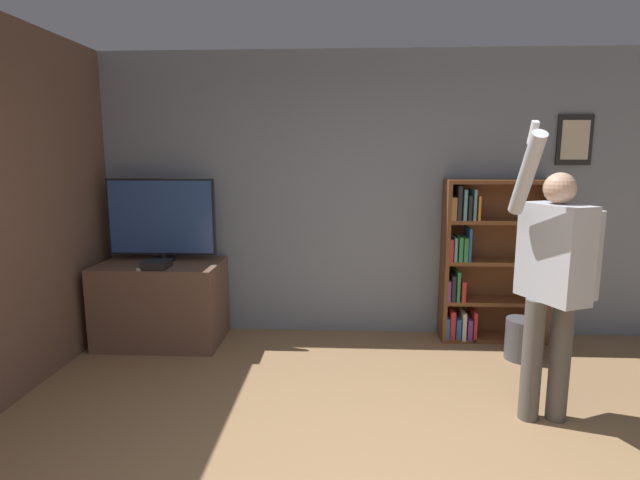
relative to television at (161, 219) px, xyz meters
name	(u,v)px	position (x,y,z in m)	size (l,w,h in m)	color
wall_back	(360,196)	(1.85, 0.30, 0.20)	(6.94, 0.09, 2.70)	gray
wall_side_brick	(6,212)	(-0.66, -1.17, 0.20)	(0.06, 4.49, 2.70)	brown
tv_ledge	(162,303)	(0.00, -0.10, -0.77)	(1.11, 0.69, 0.76)	brown
television	(161,219)	(0.00, 0.00, 0.00)	(1.00, 0.22, 0.77)	black
game_console	(156,265)	(0.05, -0.31, -0.36)	(0.22, 0.23, 0.07)	black
remote_loose	(143,268)	(-0.05, -0.36, -0.39)	(0.07, 0.14, 0.02)	white
bookshelf	(484,263)	(3.01, 0.13, -0.42)	(0.97, 0.28, 1.52)	brown
person	(553,275)	(3.03, -1.36, -0.16)	(0.58, 0.56, 1.94)	#56514C
waste_bin	(523,339)	(3.24, -0.34, -0.98)	(0.30, 0.30, 0.35)	#4C4C51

